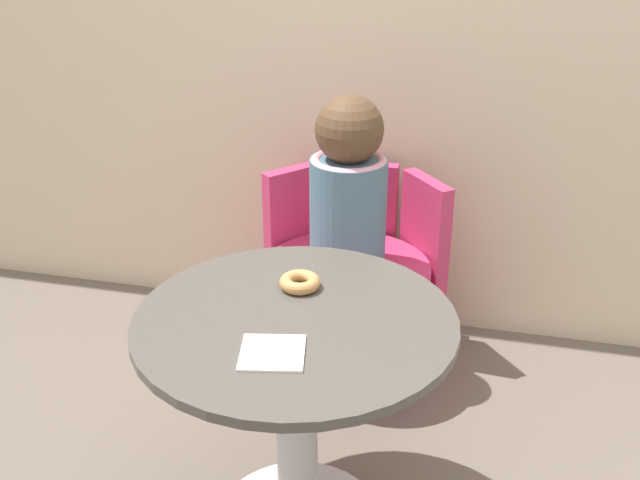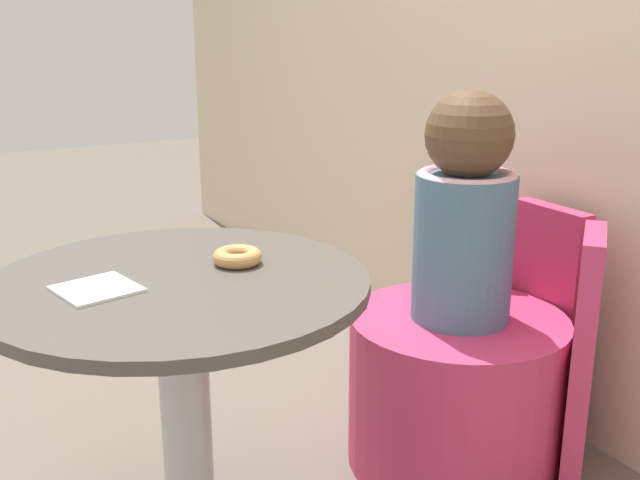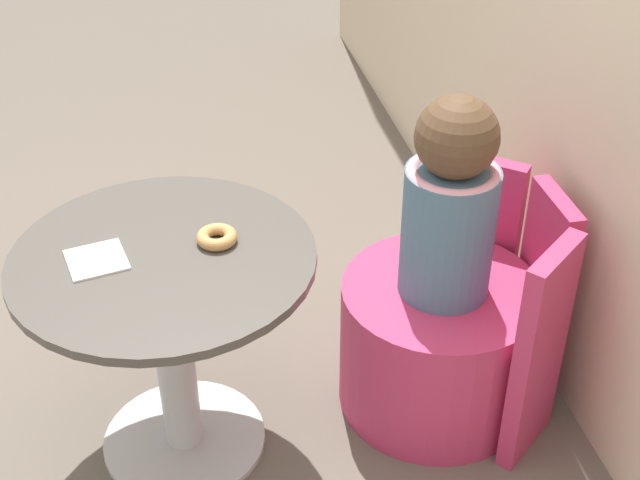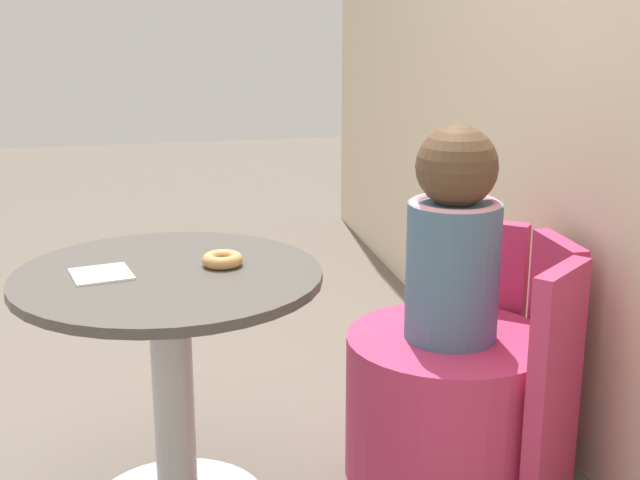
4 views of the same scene
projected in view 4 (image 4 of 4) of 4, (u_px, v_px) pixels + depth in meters
back_wall at (635, 41)px, 2.20m from camera, size 6.00×0.06×2.40m
round_table at (171, 346)px, 2.23m from camera, size 0.76×0.76×0.66m
tub_chair at (447, 406)px, 2.48m from camera, size 0.56×0.56×0.41m
booth_backrest at (528, 356)px, 2.49m from camera, size 0.66×0.24×0.67m
child_figure at (454, 238)px, 2.35m from camera, size 0.25×0.25×0.58m
donut at (223, 260)px, 2.23m from camera, size 0.10×0.10×0.03m
paper_napkin at (101, 274)px, 2.15m from camera, size 0.16×0.16×0.01m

